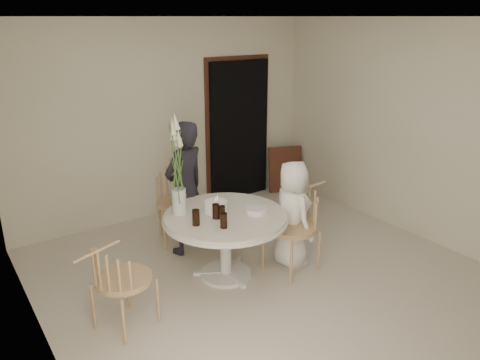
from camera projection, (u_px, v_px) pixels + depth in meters
ground at (265, 275)px, 5.15m from camera, size 4.50×4.50×0.00m
room_shell at (268, 132)px, 4.62m from camera, size 4.50×4.50×4.50m
doorway at (239, 131)px, 7.12m from camera, size 1.00×0.10×2.10m
door_trim at (237, 127)px, 7.14m from camera, size 1.12×0.03×2.22m
table at (225, 224)px, 4.96m from camera, size 1.33×1.33×0.73m
picture_frame at (285, 169)px, 7.56m from camera, size 0.57×0.35×0.73m
chair_far at (176, 191)px, 5.91m from camera, size 0.62×0.65×0.94m
chair_right at (301, 216)px, 5.17m from camera, size 0.60×0.56×0.95m
chair_left at (112, 276)px, 4.05m from camera, size 0.63×0.60×0.89m
girl at (185, 188)px, 5.46m from camera, size 0.67×0.54×1.60m
boy at (292, 214)px, 5.21m from camera, size 0.47×0.65×1.23m
birthday_cake at (216, 207)px, 4.97m from camera, size 0.25×0.25×0.17m
cola_tumbler_a at (216, 211)px, 4.80m from camera, size 0.09×0.09×0.16m
cola_tumbler_b at (224, 221)px, 4.59m from camera, size 0.07×0.07×0.15m
cola_tumbler_c at (196, 217)px, 4.64m from camera, size 0.08×0.08×0.16m
cola_tumbler_d at (222, 212)px, 4.79m from camera, size 0.08×0.08×0.14m
plate_stack at (256, 210)px, 4.95m from camera, size 0.30×0.30×0.06m
flower_vase at (178, 173)px, 4.79m from camera, size 0.15×0.15×1.09m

